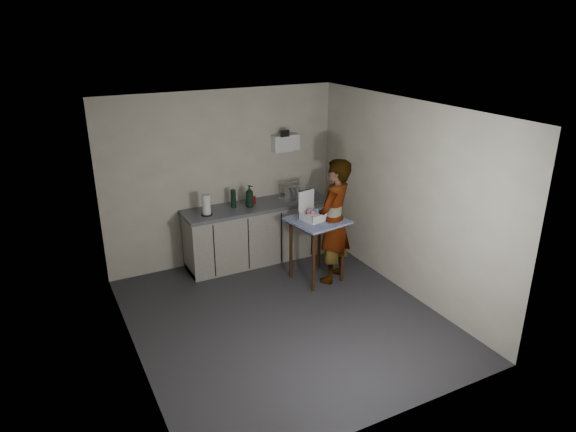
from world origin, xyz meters
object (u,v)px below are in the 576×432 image
kitchen_counter (257,234)px  side_table (317,227)px  soap_bottle (249,196)px  bakery_box (312,214)px  soda_can (254,200)px  dish_rack (292,196)px  paper_towel (206,205)px  standing_man (334,221)px  dark_bottle (233,198)px

kitchen_counter → side_table: 1.15m
soap_bottle → bakery_box: bearing=-58.8°
side_table → bakery_box: bearing=152.9°
soap_bottle → soda_can: soap_bottle is taller
bakery_box → dish_rack: bearing=67.1°
soap_bottle → paper_towel: 0.68m
kitchen_counter → paper_towel: 1.02m
side_table → bakery_box: bakery_box is taller
soap_bottle → kitchen_counter: bearing=18.3°
soda_can → bakery_box: bearing=-66.5°
dish_rack → kitchen_counter: bearing=176.6°
side_table → standing_man: (0.21, -0.10, 0.09)m
standing_man → side_table: bearing=-59.7°
soda_can → dark_bottle: 0.34m
kitchen_counter → dark_bottle: 0.71m
standing_man → soda_can: bearing=-90.8°
soda_can → bakery_box: bakery_box is taller
soda_can → paper_towel: paper_towel is taller
soda_can → dish_rack: size_ratio=0.33×
side_table → paper_towel: paper_towel is taller
soap_bottle → soda_can: bearing=42.5°
kitchen_counter → bakery_box: bearing=-66.2°
kitchen_counter → bakery_box: bakery_box is taller
paper_towel → bakery_box: (1.23, -0.88, -0.05)m
kitchen_counter → soda_can: soda_can is taller
dark_bottle → side_table: bearing=-50.9°
standing_man → soap_bottle: standing_man is taller
side_table → dish_rack: 0.96m
standing_man → dark_bottle: size_ratio=6.62×
standing_man → kitchen_counter: bearing=-90.2°
kitchen_counter → soap_bottle: soap_bottle is taller
standing_man → dish_rack: 1.05m
standing_man → soap_bottle: (-0.83, 1.03, 0.19)m
kitchen_counter → dish_rack: dish_rack is taller
kitchen_counter → standing_man: standing_man is taller
soda_can → paper_towel: bearing=-170.6°
standing_man → paper_towel: 1.81m
side_table → paper_towel: bearing=136.7°
kitchen_counter → bakery_box: (0.42, -0.95, 0.58)m
dish_rack → standing_man: bearing=-83.7°
side_table → soda_can: bearing=107.7°
kitchen_counter → standing_man: 1.36m
soap_bottle → bakery_box: (0.55, -0.91, -0.07)m
side_table → soap_bottle: (-0.62, 0.93, 0.28)m
kitchen_counter → paper_towel: paper_towel is taller
soap_bottle → dark_bottle: 0.24m
soap_bottle → standing_man: bearing=-51.4°
dark_bottle → bakery_box: bearing=-52.7°
standing_man → soda_can: size_ratio=14.91×
soap_bottle → dark_bottle: soap_bottle is taller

